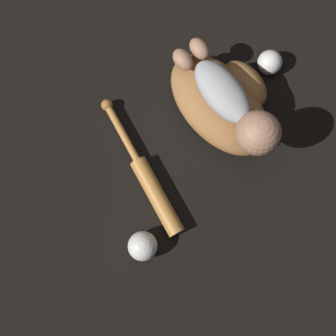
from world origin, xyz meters
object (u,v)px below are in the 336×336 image
object	(u,v)px
baseball_bat	(149,182)
baseball_glove	(223,101)
baseball_spare	(270,62)
baseball	(143,246)
baby_figure	(236,107)

from	to	relation	value
baseball_bat	baseball_glove	bearing A→B (deg)	119.00
baseball_glove	baseball_spare	world-z (taller)	baseball_glove
baseball_glove	baseball	distance (m)	0.46
baseball_glove	baseball	bearing A→B (deg)	-47.42
baby_figure	baseball	size ratio (longest dim) A/B	4.74
baseball_glove	baby_figure	bearing A→B (deg)	1.10
baby_figure	baseball	xyz separation A→B (m)	(0.25, -0.34, -0.12)
baby_figure	baseball_spare	xyz separation A→B (m)	(-0.13, 0.17, -0.12)
baseball	baseball_glove	bearing A→B (deg)	132.58
baby_figure	baseball	bearing A→B (deg)	-53.53
baseball_spare	baseball	bearing A→B (deg)	-53.02
baseball_bat	baseball	xyz separation A→B (m)	(0.16, -0.07, 0.02)
baseball_glove	baby_figure	world-z (taller)	baby_figure
baseball_bat	baseball	distance (m)	0.18
baseball_spare	baseball_bat	bearing A→B (deg)	-63.20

